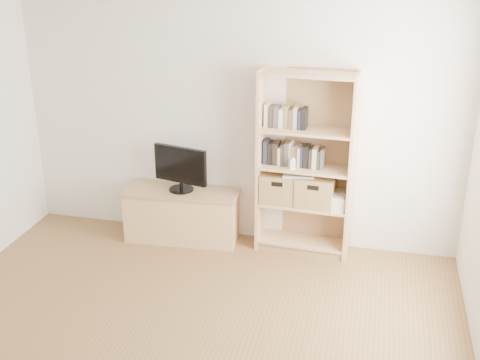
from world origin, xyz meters
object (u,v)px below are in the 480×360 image
(television, at_px, (181,169))
(baby_monitor, at_px, (293,164))
(basket_left, at_px, (280,187))
(basket_right, at_px, (315,191))
(bookshelf, at_px, (305,165))
(laptop, at_px, (299,174))
(tv_stand, at_px, (182,215))

(television, distance_m, baby_monitor, 1.17)
(basket_left, xyz_separation_m, basket_right, (0.36, -0.02, 0.00))
(basket_right, bearing_deg, bookshelf, 177.46)
(bookshelf, distance_m, laptop, 0.12)
(television, bearing_deg, basket_left, 16.63)
(tv_stand, xyz_separation_m, television, (-0.00, 0.00, 0.52))
(bookshelf, xyz_separation_m, laptop, (-0.06, -0.01, -0.10))
(basket_right, bearing_deg, baby_monitor, -155.59)
(tv_stand, bearing_deg, baby_monitor, -6.18)
(tv_stand, bearing_deg, basket_left, -0.60)
(basket_left, height_order, basket_right, basket_right)
(tv_stand, height_order, bookshelf, bookshelf)
(basket_left, relative_size, laptop, 1.20)
(laptop, bearing_deg, basket_right, -7.78)
(baby_monitor, xyz_separation_m, laptop, (0.05, 0.09, -0.13))
(television, relative_size, baby_monitor, 5.89)
(baby_monitor, height_order, laptop, baby_monitor)
(television, height_order, basket_left, television)
(television, distance_m, basket_right, 1.38)
(basket_left, bearing_deg, baby_monitor, -36.14)
(baby_monitor, height_order, basket_left, baby_monitor)
(baby_monitor, bearing_deg, television, 168.95)
(basket_left, bearing_deg, television, -175.72)
(baby_monitor, distance_m, basket_right, 0.37)
(basket_left, xyz_separation_m, laptop, (0.19, -0.01, 0.16))
(tv_stand, relative_size, basket_left, 3.19)
(bookshelf, bearing_deg, tv_stand, -174.72)
(laptop, bearing_deg, bookshelf, -0.28)
(basket_left, bearing_deg, bookshelf, -0.78)
(television, height_order, laptop, television)
(basket_left, bearing_deg, tv_stand, -175.72)
(baby_monitor, bearing_deg, basket_left, 134.11)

